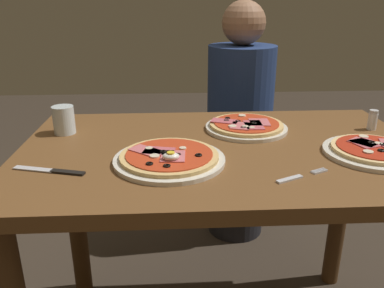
% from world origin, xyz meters
% --- Properties ---
extents(dining_table, '(1.20, 0.75, 0.77)m').
position_xyz_m(dining_table, '(0.00, 0.00, 0.64)').
color(dining_table, brown).
rests_on(dining_table, ground).
extents(pizza_foreground, '(0.30, 0.30, 0.05)m').
position_xyz_m(pizza_foreground, '(-0.16, -0.11, 0.78)').
color(pizza_foreground, silver).
rests_on(pizza_foreground, dining_table).
extents(pizza_across_left, '(0.27, 0.27, 0.03)m').
position_xyz_m(pizza_across_left, '(0.10, 0.15, 0.78)').
color(pizza_across_left, silver).
rests_on(pizza_across_left, dining_table).
extents(pizza_across_right, '(0.27, 0.27, 0.03)m').
position_xyz_m(pizza_across_right, '(0.41, -0.09, 0.78)').
color(pizza_across_right, silver).
rests_on(pizza_across_right, dining_table).
extents(water_glass_near, '(0.07, 0.07, 0.09)m').
position_xyz_m(water_glass_near, '(-0.50, 0.15, 0.81)').
color(water_glass_near, silver).
rests_on(water_glass_near, dining_table).
extents(fork, '(0.15, 0.08, 0.00)m').
position_xyz_m(fork, '(0.16, -0.22, 0.77)').
color(fork, silver).
rests_on(fork, dining_table).
extents(knife, '(0.19, 0.07, 0.01)m').
position_xyz_m(knife, '(-0.45, -0.16, 0.77)').
color(knife, silver).
rests_on(knife, dining_table).
extents(salt_shaker, '(0.03, 0.03, 0.07)m').
position_xyz_m(salt_shaker, '(0.52, 0.13, 0.80)').
color(salt_shaker, white).
rests_on(salt_shaker, dining_table).
extents(diner_person, '(0.32, 0.32, 1.18)m').
position_xyz_m(diner_person, '(0.18, 0.75, 0.56)').
color(diner_person, black).
rests_on(diner_person, ground).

